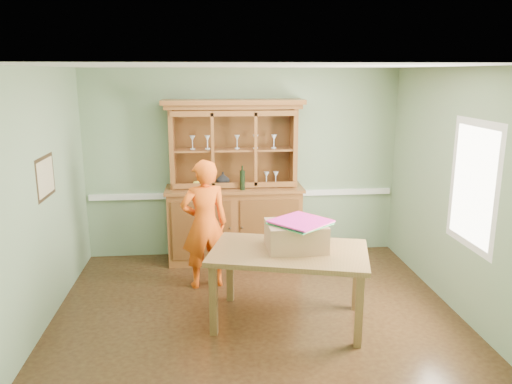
{
  "coord_description": "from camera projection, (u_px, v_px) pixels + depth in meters",
  "views": [
    {
      "loc": [
        -0.5,
        -5.1,
        2.64
      ],
      "look_at": [
        0.04,
        0.4,
        1.31
      ],
      "focal_mm": 35.0,
      "sensor_mm": 36.0,
      "label": 1
    }
  ],
  "objects": [
    {
      "name": "person",
      "position": [
        205.0,
        224.0,
        6.15
      ],
      "size": [
        0.66,
        0.51,
        1.62
      ],
      "primitive_type": "imported",
      "rotation": [
        0.0,
        0.0,
        3.36
      ],
      "color": "#E9520E",
      "rests_on": "floor"
    },
    {
      "name": "china_hutch",
      "position": [
        234.0,
        205.0,
        7.09
      ],
      "size": [
        1.94,
        0.64,
        2.28
      ],
      "color": "brown",
      "rests_on": "floor"
    },
    {
      "name": "wall_right",
      "position": [
        459.0,
        192.0,
        5.5
      ],
      "size": [
        0.0,
        4.0,
        4.0
      ],
      "primitive_type": "plane",
      "rotation": [
        1.57,
        0.0,
        -1.57
      ],
      "color": "gray",
      "rests_on": "floor"
    },
    {
      "name": "dining_table",
      "position": [
        289.0,
        259.0,
        5.27
      ],
      "size": [
        1.83,
        1.36,
        0.82
      ],
      "rotation": [
        0.0,
        0.0,
        -0.26
      ],
      "color": "brown",
      "rests_on": "floor"
    },
    {
      "name": "cardboard_box",
      "position": [
        296.0,
        236.0,
        5.26
      ],
      "size": [
        0.62,
        0.51,
        0.29
      ],
      "primitive_type": "cube",
      "rotation": [
        0.0,
        0.0,
        0.03
      ],
      "color": "#9E7151",
      "rests_on": "dining_table"
    },
    {
      "name": "wall_back",
      "position": [
        243.0,
        164.0,
        7.22
      ],
      "size": [
        4.5,
        0.0,
        4.5
      ],
      "primitive_type": "plane",
      "rotation": [
        1.57,
        0.0,
        0.0
      ],
      "color": "gray",
      "rests_on": "floor"
    },
    {
      "name": "framed_map",
      "position": [
        46.0,
        177.0,
        5.32
      ],
      "size": [
        0.03,
        0.6,
        0.46
      ],
      "color": "#322414",
      "rests_on": "wall_left"
    },
    {
      "name": "window_panel",
      "position": [
        473.0,
        185.0,
        5.17
      ],
      "size": [
        0.03,
        0.96,
        1.36
      ],
      "color": "white",
      "rests_on": "wall_right"
    },
    {
      "name": "floor",
      "position": [
        256.0,
        314.0,
        5.6
      ],
      "size": [
        4.5,
        4.5,
        0.0
      ],
      "primitive_type": "plane",
      "color": "#4A3217",
      "rests_on": "ground"
    },
    {
      "name": "chair_rail",
      "position": [
        243.0,
        194.0,
        7.3
      ],
      "size": [
        4.41,
        0.05,
        0.08
      ],
      "primitive_type": "cube",
      "color": "white",
      "rests_on": "wall_back"
    },
    {
      "name": "kite_stack",
      "position": [
        300.0,
        222.0,
        5.18
      ],
      "size": [
        0.71,
        0.71,
        0.04
      ],
      "rotation": [
        0.0,
        0.0,
        0.69
      ],
      "color": "#39C35F",
      "rests_on": "cardboard_box"
    },
    {
      "name": "ceiling",
      "position": [
        256.0,
        66.0,
        4.97
      ],
      "size": [
        4.5,
        4.5,
        0.0
      ],
      "primitive_type": "plane",
      "rotation": [
        3.14,
        0.0,
        0.0
      ],
      "color": "white",
      "rests_on": "wall_back"
    },
    {
      "name": "wall_front",
      "position": [
        285.0,
        270.0,
        3.35
      ],
      "size": [
        4.5,
        0.0,
        4.5
      ],
      "primitive_type": "plane",
      "rotation": [
        -1.57,
        0.0,
        0.0
      ],
      "color": "gray",
      "rests_on": "floor"
    },
    {
      "name": "wall_left",
      "position": [
        37.0,
        202.0,
        5.07
      ],
      "size": [
        0.0,
        4.0,
        4.0
      ],
      "primitive_type": "plane",
      "rotation": [
        1.57,
        0.0,
        1.57
      ],
      "color": "gray",
      "rests_on": "floor"
    }
  ]
}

